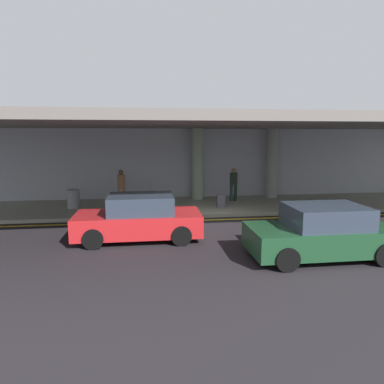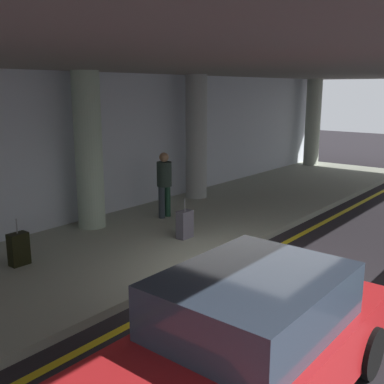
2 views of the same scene
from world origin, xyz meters
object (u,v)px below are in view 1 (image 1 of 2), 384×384
(traveler_with_luggage, at_px, (234,182))
(suitcase_upright_primary, at_px, (221,201))
(support_column_far_left, at_px, (198,164))
(car_dark_green, at_px, (322,233))
(trash_bin_steel, at_px, (73,199))
(car_red, at_px, (139,218))
(suitcase_upright_secondary, at_px, (151,197))
(person_waiting_for_ride, at_px, (121,185))
(support_column_left_mid, at_px, (272,163))

(traveler_with_luggage, relative_size, suitcase_upright_primary, 1.87)
(support_column_far_left, height_order, suitcase_upright_primary, support_column_far_left)
(car_dark_green, xyz_separation_m, trash_bin_steel, (-8.25, 7.10, -0.14))
(car_red, xyz_separation_m, car_dark_green, (5.16, -2.39, 0.00))
(suitcase_upright_secondary, distance_m, trash_bin_steel, 3.57)
(car_dark_green, xyz_separation_m, person_waiting_for_ride, (-6.11, 7.65, 0.40))
(support_column_left_mid, relative_size, suitcase_upright_secondary, 4.06)
(car_red, bearing_deg, car_dark_green, 153.43)
(support_column_far_left, relative_size, car_dark_green, 0.89)
(car_red, bearing_deg, suitcase_upright_secondary, -96.25)
(traveler_with_luggage, xyz_separation_m, person_waiting_for_ride, (-5.56, -0.20, 0.00))
(support_column_left_mid, bearing_deg, trash_bin_steel, -171.24)
(traveler_with_luggage, height_order, suitcase_upright_secondary, traveler_with_luggage)
(car_red, xyz_separation_m, person_waiting_for_ride, (-0.96, 5.26, 0.40))
(support_column_left_mid, distance_m, trash_bin_steel, 10.18)
(trash_bin_steel, bearing_deg, support_column_left_mid, 8.76)
(trash_bin_steel, bearing_deg, car_dark_green, -40.74)
(person_waiting_for_ride, distance_m, suitcase_upright_secondary, 1.53)
(car_red, height_order, suitcase_upright_secondary, car_red)
(suitcase_upright_primary, bearing_deg, support_column_left_mid, 28.92)
(support_column_far_left, bearing_deg, support_column_left_mid, 0.00)
(support_column_far_left, relative_size, suitcase_upright_secondary, 4.06)
(trash_bin_steel, bearing_deg, person_waiting_for_ride, 14.53)
(support_column_far_left, xyz_separation_m, trash_bin_steel, (-5.97, -1.54, -1.40))
(support_column_left_mid, relative_size, car_dark_green, 0.89)
(traveler_with_luggage, bearing_deg, support_column_left_mid, -5.78)
(car_red, xyz_separation_m, suitcase_upright_primary, (3.63, 3.96, -0.25))
(car_red, height_order, traveler_with_luggage, traveler_with_luggage)
(support_column_far_left, distance_m, support_column_left_mid, 4.00)
(support_column_left_mid, bearing_deg, suitcase_upright_primary, -144.87)
(support_column_far_left, bearing_deg, person_waiting_for_ride, -165.62)
(person_waiting_for_ride, xyz_separation_m, trash_bin_steel, (-2.13, -0.55, -0.54))
(car_dark_green, bearing_deg, person_waiting_for_ride, 125.46)
(suitcase_upright_primary, height_order, suitcase_upright_secondary, same)
(person_waiting_for_ride, xyz_separation_m, suitcase_upright_primary, (4.58, -1.30, -0.65))
(person_waiting_for_ride, distance_m, trash_bin_steel, 2.27)
(person_waiting_for_ride, bearing_deg, car_dark_green, -173.11)
(support_column_left_mid, height_order, suitcase_upright_primary, support_column_left_mid)
(support_column_left_mid, bearing_deg, suitcase_upright_secondary, -171.98)
(trash_bin_steel, bearing_deg, traveler_with_luggage, 5.56)
(car_dark_green, bearing_deg, support_column_far_left, 101.63)
(support_column_far_left, distance_m, suitcase_upright_secondary, 3.02)
(support_column_left_mid, distance_m, car_red, 9.37)
(car_dark_green, distance_m, traveler_with_luggage, 7.88)
(support_column_far_left, relative_size, traveler_with_luggage, 2.17)
(support_column_far_left, bearing_deg, car_red, -114.73)
(support_column_far_left, relative_size, suitcase_upright_primary, 4.06)
(support_column_far_left, distance_m, trash_bin_steel, 6.32)
(suitcase_upright_secondary, bearing_deg, car_red, -78.91)
(support_column_far_left, bearing_deg, suitcase_upright_primary, -71.86)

